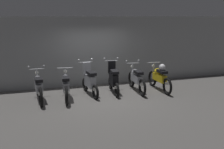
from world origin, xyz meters
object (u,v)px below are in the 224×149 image
Objects in this scene: motorbike_slot_1 at (66,86)px; motorbike_slot_5 at (159,77)px; motorbike_slot_0 at (39,87)px; motorbike_slot_2 at (90,81)px; motorbike_slot_4 at (136,79)px; motorbike_slot_3 at (113,79)px.

motorbike_slot_5 is (3.65, 0.03, 0.04)m from motorbike_slot_1.
motorbike_slot_0 reaches higher than motorbike_slot_5.
motorbike_slot_2 is 0.86× the size of motorbike_slot_4.
motorbike_slot_3 is at bearing 174.89° from motorbike_slot_4.
motorbike_slot_1 is at bearing -176.32° from motorbike_slot_4.
motorbike_slot_5 is at bearing -9.32° from motorbike_slot_4.
motorbike_slot_1 is 3.65m from motorbike_slot_5.
motorbike_slot_3 reaches higher than motorbike_slot_5.
motorbike_slot_3 is 0.86× the size of motorbike_slot_4.
motorbike_slot_4 is at bearing -5.11° from motorbike_slot_3.
motorbike_slot_5 is at bearing -0.97° from motorbike_slot_0.
motorbike_slot_2 is 2.75m from motorbike_slot_5.
motorbike_slot_3 reaches higher than motorbike_slot_0.
motorbike_slot_1 is 1.00× the size of motorbike_slot_4.
motorbike_slot_2 is 0.92m from motorbike_slot_3.
motorbike_slot_1 is 2.74m from motorbike_slot_4.
motorbike_slot_0 is 1.16× the size of motorbike_slot_2.
motorbike_slot_4 is 0.92m from motorbike_slot_5.
motorbike_slot_4 is at bearing 170.68° from motorbike_slot_5.
motorbike_slot_0 is 1.00× the size of motorbike_slot_5.
motorbike_slot_5 is at bearing 0.42° from motorbike_slot_1.
motorbike_slot_0 is 2.75m from motorbike_slot_3.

